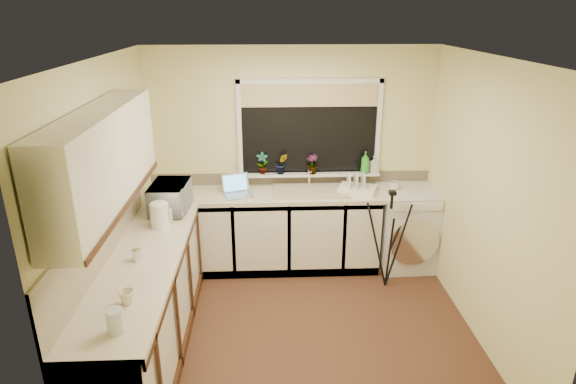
{
  "coord_description": "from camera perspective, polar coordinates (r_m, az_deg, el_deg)",
  "views": [
    {
      "loc": [
        -0.27,
        -3.84,
        2.8
      ],
      "look_at": [
        -0.08,
        0.55,
        1.15
      ],
      "focal_mm": 30.45,
      "sensor_mm": 36.0,
      "label": 1
    }
  ],
  "objects": [
    {
      "name": "worktop_left",
      "position": [
        4.15,
        -16.7,
        -7.89
      ],
      "size": [
        0.6,
        2.4,
        0.04
      ],
      "primitive_type": "cube",
      "color": "beige",
      "rests_on": "base_cabinet_left"
    },
    {
      "name": "wall_right",
      "position": [
        4.55,
        21.96,
        -1.22
      ],
      "size": [
        0.0,
        3.0,
        3.0
      ],
      "primitive_type": "plane",
      "rotation": [
        1.57,
        0.0,
        -1.57
      ],
      "color": "beige",
      "rests_on": "ground"
    },
    {
      "name": "dish_rack",
      "position": [
        5.45,
        8.08,
        0.3
      ],
      "size": [
        0.48,
        0.42,
        0.06
      ],
      "primitive_type": "cube",
      "rotation": [
        0.0,
        0.0,
        -0.35
      ],
      "color": "white",
      "rests_on": "worktop_back"
    },
    {
      "name": "splashback_back",
      "position": [
        5.64,
        0.38,
        1.65
      ],
      "size": [
        3.2,
        0.02,
        0.14
      ],
      "primitive_type": "cube",
      "color": "beige",
      "rests_on": "wall_back"
    },
    {
      "name": "wall_left",
      "position": [
        4.35,
        -20.1,
        -1.93
      ],
      "size": [
        0.0,
        3.0,
        3.0
      ],
      "primitive_type": "plane",
      "rotation": [
        1.57,
        0.0,
        1.57
      ],
      "color": "beige",
      "rests_on": "ground"
    },
    {
      "name": "tripod",
      "position": [
        5.22,
        11.68,
        -5.49
      ],
      "size": [
        0.69,
        0.69,
        1.09
      ],
      "primitive_type": null,
      "rotation": [
        0.0,
        0.0,
        0.39
      ],
      "color": "black",
      "rests_on": "floor"
    },
    {
      "name": "soap_bottle_clear",
      "position": [
        5.64,
        9.98,
        3.21
      ],
      "size": [
        0.11,
        0.11,
        0.19
      ],
      "primitive_type": "imported",
      "rotation": [
        0.0,
        0.0,
        0.32
      ],
      "color": "#999999",
      "rests_on": "windowsill"
    },
    {
      "name": "soap_bottle_green",
      "position": [
        5.59,
        9.0,
        3.42
      ],
      "size": [
        0.11,
        0.11,
        0.25
      ],
      "primitive_type": "imported",
      "rotation": [
        0.0,
        0.0,
        -0.13
      ],
      "color": "green",
      "rests_on": "windowsill"
    },
    {
      "name": "base_cabinet_back",
      "position": [
        5.57,
        -2.84,
        -4.63
      ],
      "size": [
        2.55,
        0.6,
        0.86
      ],
      "primitive_type": "cube",
      "color": "silver",
      "rests_on": "floor"
    },
    {
      "name": "microwave",
      "position": [
        5.0,
        -13.6,
        -0.59
      ],
      "size": [
        0.37,
        0.53,
        0.28
      ],
      "primitive_type": "imported",
      "rotation": [
        0.0,
        0.0,
        1.52
      ],
      "color": "silver",
      "rests_on": "worktop_left"
    },
    {
      "name": "worktop_back",
      "position": [
        5.4,
        0.53,
        -0.25
      ],
      "size": [
        3.2,
        0.6,
        0.04
      ],
      "primitive_type": "cube",
      "color": "beige",
      "rests_on": "base_cabinet_back"
    },
    {
      "name": "steel_jar",
      "position": [
        4.13,
        -17.25,
        -7.06
      ],
      "size": [
        0.07,
        0.07,
        0.1
      ],
      "primitive_type": "cylinder",
      "color": "silver",
      "rests_on": "worktop_left"
    },
    {
      "name": "wall_front",
      "position": [
        2.83,
        3.53,
        -13.23
      ],
      "size": [
        3.2,
        0.0,
        3.2
      ],
      "primitive_type": "plane",
      "rotation": [
        -1.57,
        0.0,
        0.0
      ],
      "color": "beige",
      "rests_on": "ground"
    },
    {
      "name": "washing_machine",
      "position": [
        5.75,
        13.65,
        -4.07
      ],
      "size": [
        0.67,
        0.65,
        0.92
      ],
      "primitive_type": "cube",
      "rotation": [
        0.0,
        0.0,
        0.04
      ],
      "color": "silver",
      "rests_on": "floor"
    },
    {
      "name": "glass_jug",
      "position": [
        3.32,
        -19.51,
        -14.0
      ],
      "size": [
        0.11,
        0.11,
        0.16
      ],
      "primitive_type": "cylinder",
      "color": "silver",
      "rests_on": "worktop_left"
    },
    {
      "name": "plant_b",
      "position": [
        5.5,
        -0.75,
        3.32
      ],
      "size": [
        0.14,
        0.12,
        0.24
      ],
      "primitive_type": "imported",
      "rotation": [
        0.0,
        0.0,
        0.12
      ],
      "color": "#999999",
      "rests_on": "windowsill"
    },
    {
      "name": "floor",
      "position": [
        4.76,
        1.29,
        -15.46
      ],
      "size": [
        3.2,
        3.2,
        0.0
      ],
      "primitive_type": "plane",
      "color": "#512F20",
      "rests_on": "ground"
    },
    {
      "name": "base_cabinet_left",
      "position": [
        4.38,
        -16.09,
        -13.08
      ],
      "size": [
        0.54,
        2.4,
        0.86
      ],
      "primitive_type": "cube",
      "color": "silver",
      "rests_on": "floor"
    },
    {
      "name": "ceiling",
      "position": [
        3.86,
        1.58,
        15.39
      ],
      "size": [
        3.2,
        3.2,
        0.0
      ],
      "primitive_type": "plane",
      "rotation": [
        3.14,
        0.0,
        0.0
      ],
      "color": "white",
      "rests_on": "ground"
    },
    {
      "name": "cup_left",
      "position": [
        3.59,
        -18.31,
        -11.58
      ],
      "size": [
        0.14,
        0.14,
        0.1
      ],
      "primitive_type": "imported",
      "rotation": [
        0.0,
        0.0,
        0.33
      ],
      "color": "beige",
      "rests_on": "worktop_left"
    },
    {
      "name": "faucet",
      "position": [
        5.53,
        2.5,
        1.8
      ],
      "size": [
        0.03,
        0.03,
        0.24
      ],
      "primitive_type": "cylinder",
      "color": "silver",
      "rests_on": "worktop_back"
    },
    {
      "name": "window_glass",
      "position": [
        5.49,
        2.5,
        7.4
      ],
      "size": [
        1.5,
        0.02,
        1.0
      ],
      "primitive_type": "cube",
      "color": "black",
      "rests_on": "wall_back"
    },
    {
      "name": "window_blind",
      "position": [
        5.39,
        2.58,
        11.23
      ],
      "size": [
        1.5,
        0.02,
        0.25
      ],
      "primitive_type": "cube",
      "color": "tan",
      "rests_on": "wall_back"
    },
    {
      "name": "sink",
      "position": [
        5.4,
        2.65,
        0.11
      ],
      "size": [
        0.82,
        0.46,
        0.03
      ],
      "primitive_type": "cube",
      "color": "tan",
      "rests_on": "worktop_back"
    },
    {
      "name": "cup_back",
      "position": [
        5.57,
        12.32,
        0.68
      ],
      "size": [
        0.14,
        0.14,
        0.1
      ],
      "primitive_type": "imported",
      "rotation": [
        0.0,
        0.0,
        -0.19
      ],
      "color": "silver",
      "rests_on": "worktop_back"
    },
    {
      "name": "wall_back",
      "position": [
        5.57,
        0.38,
        4.17
      ],
      "size": [
        3.2,
        0.0,
        3.2
      ],
      "primitive_type": "plane",
      "rotation": [
        1.57,
        0.0,
        0.0
      ],
      "color": "beige",
      "rests_on": "ground"
    },
    {
      "name": "laptop",
      "position": [
        5.35,
        -5.96,
        0.3
      ],
      "size": [
        0.36,
        0.36,
        0.21
      ],
      "rotation": [
        0.0,
        0.0,
        0.28
      ],
      "color": "#98989F",
      "rests_on": "worktop_back"
    },
    {
      "name": "plant_a",
      "position": [
        5.49,
        -3.0,
        3.36
      ],
      "size": [
        0.15,
        0.11,
        0.25
      ],
      "primitive_type": "imported",
      "rotation": [
        0.0,
        0.0,
        0.17
      ],
      "color": "#999999",
      "rests_on": "windowsill"
    },
    {
      "name": "kettle",
      "position": [
        4.66,
        -14.75,
        -2.7
      ],
      "size": [
        0.17,
        0.17,
        0.23
      ],
      "primitive_type": "cylinder",
      "color": "white",
      "rests_on": "worktop_left"
    },
    {
      "name": "plant_c",
      "position": [
        5.51,
        2.83,
        3.24
      ],
      "size": [
        0.16,
        0.16,
        0.22
      ],
      "primitive_type": "imported",
      "rotation": [
        0.0,
        0.0,
        -0.42
      ],
      "color": "#999999",
      "rests_on": "windowsill"
    },
    {
      "name": "upper_cabinet",
      "position": [
        3.72,
        -20.76,
        3.64
      ],
      "size": [
        0.28,
        1.9,
        0.7
      ],
      "primitive_type": "cube",
      "color": "silver",
      "rests_on": "wall_left"
    },
    {
      "name": "splashback_left",
      "position": [
        4.13,
        -20.94,
        -4.8
      ],
      "size": [
        0.02,
        2.4,
        0.45
      ],
      "primitive_type": "cube",
      "color": "beige",
      "rests_on": "wall_left"
    },
    {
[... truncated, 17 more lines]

